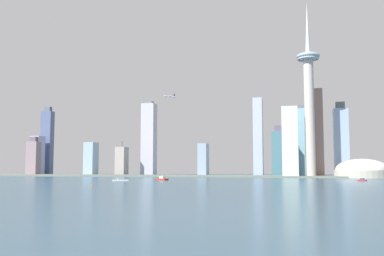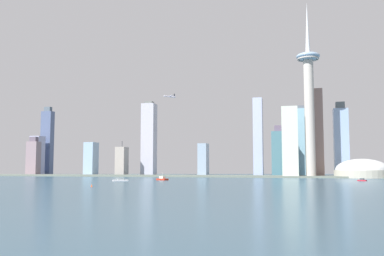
{
  "view_description": "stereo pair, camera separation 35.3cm",
  "coord_description": "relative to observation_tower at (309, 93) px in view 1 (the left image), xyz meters",
  "views": [
    {
      "loc": [
        215.25,
        -241.26,
        17.21
      ],
      "look_at": [
        37.43,
        451.49,
        82.11
      ],
      "focal_mm": 39.82,
      "sensor_mm": 36.0,
      "label": 1
    },
    {
      "loc": [
        215.59,
        -241.17,
        17.21
      ],
      "look_at": [
        37.43,
        451.49,
        82.11
      ],
      "focal_mm": 39.82,
      "sensor_mm": 36.0,
      "label": 2
    }
  ],
  "objects": [
    {
      "name": "skyscraper_0",
      "position": [
        -303.99,
        91.99,
        -63.12
      ],
      "size": [
        25.76,
        23.6,
        145.3
      ],
      "color": "#B0AEBD",
      "rests_on": "ground"
    },
    {
      "name": "skyscraper_3",
      "position": [
        -537.07,
        101.37,
        -65.3
      ],
      "size": [
        23.66,
        15.41,
        144.22
      ],
      "color": "slate",
      "rests_on": "ground"
    },
    {
      "name": "channel_buoy_1",
      "position": [
        -187.63,
        -363.39,
        -133.18
      ],
      "size": [
        1.56,
        1.56,
        2.38
      ],
      "primitive_type": "cone",
      "color": "#E54C19",
      "rests_on": "ground"
    },
    {
      "name": "observation_tower",
      "position": [
        0.0,
        0.0,
        0.0
      ],
      "size": [
        37.37,
        37.37,
        283.71
      ],
      "color": "#B4ABA3",
      "rests_on": "ground"
    },
    {
      "name": "boat_2",
      "position": [
        -223.45,
        -223.35,
        -133.19
      ],
      "size": [
        18.1,
        14.83,
        3.23
      ],
      "rotation": [
        0.0,
        0.0,
        3.73
      ],
      "color": "white",
      "rests_on": "ground"
    },
    {
      "name": "skyscraper_4",
      "position": [
        -538.14,
        68.87,
        -94.75
      ],
      "size": [
        21.79,
        23.59,
        79.22
      ],
      "color": "#A7A8CE",
      "rests_on": "ground"
    },
    {
      "name": "skyscraper_10",
      "position": [
        -91.79,
        107.72,
        -61.45
      ],
      "size": [
        17.16,
        24.72,
        145.82
      ],
      "color": "#A4AFD0",
      "rests_on": "ground"
    },
    {
      "name": "skyscraper_5",
      "position": [
        52.61,
        71.55,
        -74.08
      ],
      "size": [
        24.06,
        26.39,
        127.81
      ],
      "color": "#88A3CA",
      "rests_on": "ground"
    },
    {
      "name": "skyscraper_12",
      "position": [
        -50.79,
        64.05,
        -93.07
      ],
      "size": [
        26.54,
        23.8,
        88.87
      ],
      "color": "#436F7C",
      "rests_on": "ground"
    },
    {
      "name": "skyscraper_7",
      "position": [
        -13.04,
        105.58,
        -72.0
      ],
      "size": [
        19.39,
        24.78,
        128.4
      ],
      "color": "#7EAEC1",
      "rests_on": "ground"
    },
    {
      "name": "stadium_dome",
      "position": [
        76.11,
        6.78,
        -124.14
      ],
      "size": [
        83.23,
        83.23,
        34.62
      ],
      "color": "#A7A394",
      "rests_on": "ground"
    },
    {
      "name": "skyscraper_11",
      "position": [
        -183.36,
        44.6,
        -105.37
      ],
      "size": [
        15.72,
        25.33,
        57.99
      ],
      "color": "#869BB3",
      "rests_on": "ground"
    },
    {
      "name": "boat_1",
      "position": [
        55.68,
        -150.7,
        -133.17
      ],
      "size": [
        10.37,
        8.73,
        3.34
      ],
      "rotation": [
        0.0,
        0.0,
        2.5
      ],
      "color": "#B01D2A",
      "rests_on": "ground"
    },
    {
      "name": "skyscraper_2",
      "position": [
        -516.32,
        25.68,
        -99.83
      ],
      "size": [
        22.48,
        16.72,
        74.8
      ],
      "color": "gray",
      "rests_on": "ground"
    },
    {
      "name": "skyscraper_8",
      "position": [
        -344.46,
        54.4,
        -107.24
      ],
      "size": [
        18.43,
        22.95,
        65.61
      ],
      "color": "gray",
      "rests_on": "ground"
    },
    {
      "name": "waterfront_pier",
      "position": [
        -229.41,
        2.45,
        -133.01
      ],
      "size": [
        805.07,
        60.7,
        2.71
      ],
      "primitive_type": "cube",
      "color": "slate",
      "rests_on": "ground"
    },
    {
      "name": "airplane",
      "position": [
        -245.74,
        41.72,
        11.18
      ],
      "size": [
        19.09,
        19.42,
        7.24
      ],
      "rotation": [
        0.0,
        0.0,
        3.94
      ],
      "color": "white"
    },
    {
      "name": "skyscraper_9",
      "position": [
        12.08,
        29.9,
        -61.52
      ],
      "size": [
        19.41,
        13.48,
        145.69
      ],
      "color": "gray",
      "rests_on": "ground"
    },
    {
      "name": "skyscraper_1",
      "position": [
        -399.63,
        37.09,
        -102.99
      ],
      "size": [
        19.36,
        24.97,
        62.74
      ],
      "color": "#8DAAC5",
      "rests_on": "ground"
    },
    {
      "name": "boat_0",
      "position": [
        -185.27,
        -180.33,
        -132.56
      ],
      "size": [
        18.21,
        15.57,
        10.33
      ],
      "rotation": [
        0.0,
        0.0,
        2.52
      ],
      "color": "#AB2818",
      "rests_on": "ground"
    },
    {
      "name": "skyscraper_6",
      "position": [
        -30.62,
        -11.86,
        -78.51
      ],
      "size": [
        24.76,
        16.3,
        111.72
      ],
      "color": "beige",
      "rests_on": "ground"
    }
  ]
}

